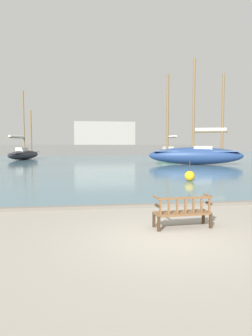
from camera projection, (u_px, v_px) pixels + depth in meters
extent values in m
plane|color=gray|center=(165.00, 239.00, 7.45)|extent=(160.00, 160.00, 0.00)
cube|color=slate|center=(97.00, 158.00, 50.91)|extent=(100.00, 80.00, 0.08)
cube|color=slate|center=(138.00, 206.00, 11.25)|extent=(40.00, 0.30, 0.12)
cube|color=#3D2A19|center=(154.00, 220.00, 8.56)|extent=(0.07, 0.07, 0.42)
cube|color=#3D2A19|center=(203.00, 217.00, 8.87)|extent=(0.07, 0.07, 0.42)
cube|color=#3D2A19|center=(159.00, 224.00, 8.12)|extent=(0.07, 0.07, 0.42)
cube|color=#3D2A19|center=(211.00, 221.00, 8.43)|extent=(0.07, 0.07, 0.42)
cube|color=brown|center=(182.00, 213.00, 8.48)|extent=(1.63, 0.63, 0.06)
cube|color=brown|center=(186.00, 198.00, 8.23)|extent=(1.60, 0.16, 0.06)
cube|color=brown|center=(160.00, 208.00, 8.10)|extent=(0.06, 0.04, 0.41)
cube|color=brown|center=(169.00, 207.00, 8.15)|extent=(0.06, 0.04, 0.41)
cube|color=brown|center=(177.00, 207.00, 8.20)|extent=(0.06, 0.04, 0.41)
cube|color=brown|center=(185.00, 206.00, 8.25)|extent=(0.06, 0.04, 0.41)
cube|color=brown|center=(193.00, 206.00, 8.30)|extent=(0.06, 0.04, 0.41)
cube|color=brown|center=(201.00, 206.00, 8.35)|extent=(0.06, 0.04, 0.41)
cube|color=brown|center=(209.00, 205.00, 8.39)|extent=(0.06, 0.04, 0.41)
cube|color=#3D2A19|center=(157.00, 206.00, 8.21)|extent=(0.08, 0.30, 0.06)
cube|color=brown|center=(156.00, 197.00, 8.28)|extent=(0.09, 0.47, 0.04)
cube|color=#3D2A19|center=(209.00, 203.00, 8.53)|extent=(0.08, 0.30, 0.06)
cube|color=brown|center=(208.00, 195.00, 8.60)|extent=(0.09, 0.47, 0.04)
ellipsoid|color=black|center=(24.00, 155.00, 45.19)|extent=(4.36, 9.02, 1.37)
cube|color=#4C4C51|center=(24.00, 152.00, 45.16)|extent=(3.57, 7.87, 0.08)
cube|color=beige|center=(22.00, 150.00, 44.48)|extent=(1.57, 1.95, 0.74)
cylinder|color=brown|center=(24.00, 122.00, 45.01)|extent=(0.21, 0.21, 9.17)
cylinder|color=brown|center=(17.00, 138.00, 42.95)|extent=(1.37, 4.44, 0.17)
cylinder|color=silver|center=(17.00, 136.00, 42.94)|extent=(1.41, 4.05, 0.34)
cylinder|color=brown|center=(31.00, 131.00, 47.50)|extent=(0.21, 0.21, 6.55)
ellipsoid|color=#2D6647|center=(167.00, 154.00, 50.21)|extent=(2.96, 7.82, 1.31)
cube|color=#5B9375|center=(167.00, 152.00, 50.18)|extent=(2.35, 6.85, 0.08)
cube|color=beige|center=(168.00, 149.00, 49.59)|extent=(1.36, 2.32, 0.88)
cylinder|color=brown|center=(167.00, 123.00, 49.98)|extent=(0.20, 0.20, 9.63)
cylinder|color=brown|center=(171.00, 137.00, 48.22)|extent=(0.70, 4.05, 0.16)
cylinder|color=silver|center=(171.00, 136.00, 48.21)|extent=(0.80, 3.67, 0.31)
ellipsoid|color=navy|center=(195.00, 156.00, 34.24)|extent=(10.92, 5.62, 1.95)
cube|color=#516B9E|center=(195.00, 151.00, 34.20)|extent=(9.51, 4.62, 0.08)
cube|color=beige|center=(202.00, 148.00, 34.05)|extent=(2.35, 1.97, 0.54)
cylinder|color=brown|center=(194.00, 105.00, 33.83)|extent=(0.26, 0.26, 10.32)
cylinder|color=brown|center=(210.00, 132.00, 33.76)|extent=(3.70, 1.31, 0.21)
cylinder|color=silver|center=(211.00, 130.00, 33.75)|extent=(3.40, 1.40, 0.42)
cylinder|color=brown|center=(168.00, 113.00, 34.37)|extent=(0.26, 0.26, 8.70)
cylinder|color=brown|center=(223.00, 113.00, 33.39)|extent=(0.26, 0.26, 8.52)
sphere|color=gold|center=(190.00, 176.00, 18.65)|extent=(0.64, 0.64, 0.64)
cylinder|color=#2D2D33|center=(190.00, 165.00, 18.60)|extent=(0.06, 0.06, 0.70)
cube|color=#66605B|center=(95.00, 150.00, 62.51)|extent=(42.99, 2.40, 2.28)
cube|color=gray|center=(105.00, 133.00, 62.52)|extent=(12.60, 2.00, 4.79)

